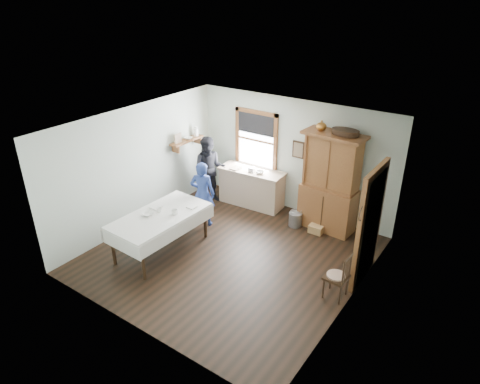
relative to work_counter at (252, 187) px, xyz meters
The scene contains 20 objects.
room 2.45m from the work_counter, 67.38° to the right, with size 5.01×5.01×2.70m.
window 1.23m from the work_counter, 108.79° to the left, with size 1.18×0.07×1.48m.
doorway 3.63m from the work_counter, 20.72° to the right, with size 0.09×1.14×2.22m.
wall_shelf 1.95m from the work_counter, 158.94° to the right, with size 0.24×1.00×0.44m.
framed_picture 1.54m from the work_counter, 18.68° to the left, with size 0.30×0.04×0.40m, color black.
rug_beater 3.99m from the work_counter, 28.55° to the right, with size 0.27×0.27×0.01m, color black.
work_counter is the anchor object (origin of this frame).
china_hutch 2.10m from the work_counter, ahead, with size 1.30×0.62×2.21m, color brown.
dining_table 2.78m from the work_counter, 97.82° to the right, with size 1.09×2.06×0.83m, color silver.
spindle_chair 3.77m from the work_counter, 33.74° to the right, with size 0.41×0.41×0.90m, color black.
pail 1.47m from the work_counter, 12.73° to the right, with size 0.30×0.30×0.32m, color gray.
wicker_basket 1.99m from the work_counter, ahead, with size 0.31×0.22×0.18m, color tan.
woman_blue 1.51m from the work_counter, 103.96° to the right, with size 0.51×0.34×1.41m, color navy.
figure_dark 1.10m from the work_counter, 155.83° to the right, with size 0.76×0.59×1.55m, color black.
table_cup_a 2.61m from the work_counter, 93.25° to the right, with size 0.13×0.13×0.10m, color white.
table_cup_b 2.76m from the work_counter, 99.65° to the right, with size 0.10×0.10×0.10m, color white.
table_bowl 2.99m from the work_counter, 100.78° to the right, with size 0.23×0.23×0.06m, color white.
counter_book 0.69m from the work_counter, 161.92° to the right, with size 0.18×0.24×0.02m, color #77664F.
counter_bowl 0.57m from the work_counter, 14.95° to the right, with size 0.20×0.20×0.06m, color white.
shelf_bowl 1.96m from the work_counter, 159.34° to the right, with size 0.22×0.22×0.05m, color white.
Camera 1 is at (4.30, -5.83, 4.95)m, focal length 32.00 mm.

